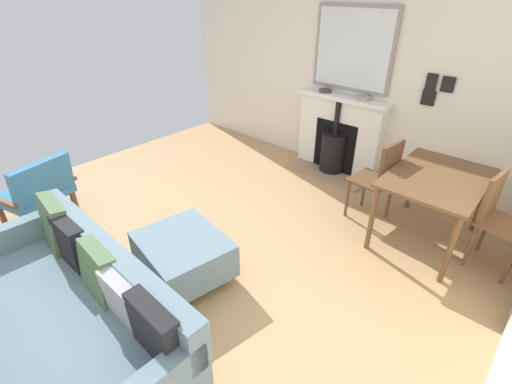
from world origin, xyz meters
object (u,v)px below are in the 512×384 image
ottoman (184,254)px  dining_chair_by_back_wall (497,215)px  mantel_bowl_far (364,98)px  fireplace (338,139)px  mantel_bowl_near (325,90)px  sofa (76,311)px  dining_table (436,185)px  dining_chair_near_fireplace (380,176)px  armchair_accent (37,189)px

ottoman → dining_chair_by_back_wall: dining_chair_by_back_wall is taller
mantel_bowl_far → fireplace: bearing=-86.2°
ottoman → fireplace: bearing=-177.2°
fireplace → mantel_bowl_near: (-0.02, -0.28, 0.60)m
sofa → dining_table: bearing=155.0°
mantel_bowl_near → dining_chair_near_fireplace: mantel_bowl_near is taller
dining_table → dining_chair_near_fireplace: bearing=-88.9°
sofa → ottoman: size_ratio=2.39×
sofa → dining_table: (-2.88, 1.34, 0.28)m
mantel_bowl_far → dining_chair_by_back_wall: bearing=65.7°
mantel_bowl_far → dining_table: mantel_bowl_far is taller
ottoman → dining_table: bearing=144.9°
dining_table → sofa: bearing=-25.0°
mantel_bowl_near → armchair_accent: bearing=-21.3°
dining_chair_near_fireplace → sofa: bearing=-15.7°
mantel_bowl_far → ottoman: bearing=-2.9°
sofa → dining_chair_by_back_wall: 3.45m
mantel_bowl_near → dining_table: mantel_bowl_near is taller
ottoman → dining_chair_near_fireplace: bearing=156.6°
ottoman → dining_table: dining_table is taller
fireplace → armchair_accent: 3.60m
dining_chair_by_back_wall → fireplace: bearing=-110.9°
fireplace → sofa: (3.67, 0.16, -0.11)m
dining_chair_near_fireplace → mantel_bowl_near: bearing=-123.4°
armchair_accent → dining_table: (-2.46, 3.06, 0.17)m
mantel_bowl_near → dining_chair_near_fireplace: (0.82, 1.24, -0.51)m
fireplace → dining_chair_near_fireplace: 1.26m
sofa → dining_chair_near_fireplace: (-2.87, 0.81, 0.20)m
sofa → ottoman: sofa is taller
mantel_bowl_near → ottoman: 2.90m
fireplace → sofa: size_ratio=0.61×
sofa → mantel_bowl_far: bearing=178.3°
dining_chair_by_back_wall → mantel_bowl_near: bearing=-109.0°
sofa → dining_chair_by_back_wall: size_ratio=2.29×
mantel_bowl_far → sofa: mantel_bowl_far is taller
sofa → dining_table: sofa is taller
fireplace → dining_chair_near_fireplace: bearing=50.4°
mantel_bowl_near → ottoman: size_ratio=0.19×
fireplace → sofa: fireplace is taller
mantel_bowl_near → sofa: 3.78m
armchair_accent → dining_chair_near_fireplace: bearing=134.2°
mantel_bowl_near → dining_chair_by_back_wall: mantel_bowl_near is taller
mantel_bowl_near → dining_table: 2.00m
dining_table → armchair_accent: bearing=-51.2°
armchair_accent → dining_chair_near_fireplace: 3.52m
sofa → armchair_accent: 1.77m
fireplace → ottoman: bearing=2.8°
armchair_accent → dining_chair_by_back_wall: size_ratio=0.91×
fireplace → armchair_accent: fireplace is taller
dining_chair_near_fireplace → fireplace: bearing=-129.6°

